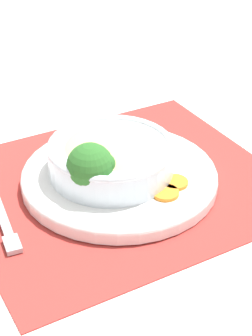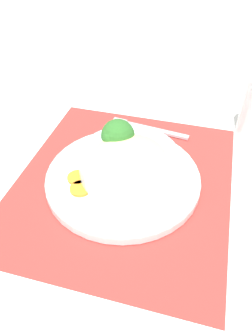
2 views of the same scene
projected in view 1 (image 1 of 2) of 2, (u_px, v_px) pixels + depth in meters
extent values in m
plane|color=white|center=(119.00, 184.00, 0.84)|extent=(4.00, 4.00, 0.00)
cube|color=#B2332D|center=(119.00, 183.00, 0.84)|extent=(0.50, 0.46, 0.00)
cylinder|color=white|center=(119.00, 178.00, 0.83)|extent=(0.29, 0.29, 0.02)
torus|color=white|center=(119.00, 173.00, 0.83)|extent=(0.29, 0.29, 0.01)
cylinder|color=silver|center=(111.00, 159.00, 0.82)|extent=(0.18, 0.18, 0.04)
torus|color=silver|center=(111.00, 146.00, 0.81)|extent=(0.19, 0.19, 0.01)
ellipsoid|color=beige|center=(111.00, 153.00, 0.81)|extent=(0.15, 0.15, 0.05)
cylinder|color=#759E51|center=(91.00, 187.00, 0.78)|extent=(0.03, 0.03, 0.02)
sphere|color=#2D6B28|center=(90.00, 166.00, 0.76)|extent=(0.07, 0.07, 0.07)
sphere|color=#2D6B28|center=(105.00, 164.00, 0.76)|extent=(0.03, 0.03, 0.03)
sphere|color=#2D6B28|center=(77.00, 164.00, 0.76)|extent=(0.03, 0.03, 0.03)
cylinder|color=orange|center=(165.00, 193.00, 0.78)|extent=(0.04, 0.04, 0.01)
cylinder|color=orange|center=(175.00, 182.00, 0.80)|extent=(0.04, 0.04, 0.01)
cube|color=#B7B7BC|center=(0.00, 211.00, 0.77)|extent=(0.01, 0.18, 0.01)
cube|color=#B7B7BC|center=(12.00, 244.00, 0.71)|extent=(0.02, 0.03, 0.01)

